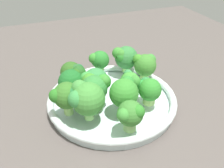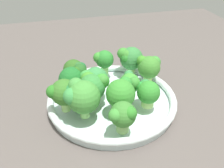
% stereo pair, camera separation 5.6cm
% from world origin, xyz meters
% --- Properties ---
extents(ground_plane, '(1.30, 1.30, 0.03)m').
position_xyz_m(ground_plane, '(0.00, 0.00, -0.01)').
color(ground_plane, '#574F4B').
extents(bowl, '(0.30, 0.30, 0.03)m').
position_xyz_m(bowl, '(-0.01, -0.01, 0.01)').
color(bowl, silver).
rests_on(bowl, ground_plane).
extents(broccoli_floret_0, '(0.06, 0.06, 0.07)m').
position_xyz_m(broccoli_floret_0, '(-0.06, -0.01, 0.07)').
color(broccoli_floret_0, '#98D06D').
rests_on(broccoli_floret_0, bowl).
extents(broccoli_floret_1, '(0.05, 0.05, 0.07)m').
position_xyz_m(broccoli_floret_1, '(0.09, -0.01, 0.07)').
color(broccoli_floret_1, '#92CF67').
rests_on(broccoli_floret_1, bowl).
extents(broccoli_floret_2, '(0.05, 0.06, 0.07)m').
position_xyz_m(broccoli_floret_2, '(-0.04, 0.10, 0.07)').
color(broccoli_floret_2, '#95C86A').
rests_on(broccoli_floret_2, bowl).
extents(broccoli_floret_3, '(0.07, 0.07, 0.08)m').
position_xyz_m(broccoli_floret_3, '(-0.06, 0.07, 0.08)').
color(broccoli_floret_3, '#79B75B').
rests_on(broccoli_floret_3, bowl).
extents(broccoli_floret_4, '(0.06, 0.06, 0.06)m').
position_xyz_m(broccoli_floret_4, '(0.04, -0.11, 0.07)').
color(broccoli_floret_4, '#9CCB67').
rests_on(broccoli_floret_4, bowl).
extents(broccoli_floret_5, '(0.06, 0.06, 0.07)m').
position_xyz_m(broccoli_floret_5, '(0.00, 0.03, 0.07)').
color(broccoli_floret_5, '#7CC15E').
rests_on(broccoli_floret_5, bowl).
extents(broccoli_floret_6, '(0.06, 0.05, 0.06)m').
position_xyz_m(broccoli_floret_6, '(-0.02, -0.05, 0.07)').
color(broccoli_floret_6, '#8DBD63').
rests_on(broccoli_floret_6, bowl).
extents(broccoli_floret_7, '(0.06, 0.05, 0.06)m').
position_xyz_m(broccoli_floret_7, '(-0.06, -0.07, 0.06)').
color(broccoli_floret_7, '#9BCB66').
rests_on(broccoli_floret_7, bowl).
extents(broccoli_floret_8, '(0.05, 0.05, 0.06)m').
position_xyz_m(broccoli_floret_8, '(-0.12, 0.00, 0.07)').
color(broccoli_floret_8, '#7EB35F').
rests_on(broccoli_floret_8, bowl).
extents(broccoli_floret_9, '(0.06, 0.07, 0.07)m').
position_xyz_m(broccoli_floret_9, '(0.09, -0.08, 0.07)').
color(broccoli_floret_9, '#98CB6E').
rests_on(broccoli_floret_9, bowl).
extents(broccoli_floret_10, '(0.06, 0.07, 0.07)m').
position_xyz_m(broccoli_floret_10, '(-0.03, 0.04, 0.08)').
color(broccoli_floret_10, '#87B250').
rests_on(broccoli_floret_10, bowl).
extents(broccoli_floret_11, '(0.05, 0.05, 0.07)m').
position_xyz_m(broccoli_floret_11, '(0.06, 0.06, 0.07)').
color(broccoli_floret_11, '#92D068').
rests_on(broccoli_floret_11, bowl).
extents(broccoli_floret_12, '(0.06, 0.07, 0.07)m').
position_xyz_m(broccoli_floret_12, '(0.02, 0.07, 0.07)').
color(broccoli_floret_12, '#79BA5F').
rests_on(broccoli_floret_12, bowl).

